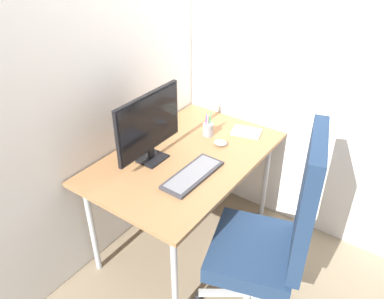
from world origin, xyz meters
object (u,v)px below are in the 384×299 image
object	(u,v)px
office_chair	(276,233)
pen_holder	(208,129)
keyboard	(193,175)
mouse	(221,143)
monitor	(149,125)
notebook	(247,132)

from	to	relation	value
office_chair	pen_holder	xyz separation A→B (m)	(0.47, 0.74, 0.17)
office_chair	pen_holder	world-z (taller)	office_chair
office_chair	keyboard	distance (m)	0.57
office_chair	mouse	bearing A→B (deg)	55.90
office_chair	mouse	size ratio (longest dim) A/B	13.72
office_chair	monitor	world-z (taller)	office_chair
monitor	notebook	size ratio (longest dim) A/B	2.68
mouse	pen_holder	size ratio (longest dim) A/B	0.51
monitor	pen_holder	xyz separation A→B (m)	(0.45, -0.12, -0.19)
pen_holder	notebook	xyz separation A→B (m)	(0.18, -0.20, -0.04)
keyboard	notebook	distance (m)	0.63
notebook	mouse	bearing A→B (deg)	151.65
monitor	mouse	size ratio (longest dim) A/B	6.00
office_chair	keyboard	bearing A→B (deg)	88.16
monitor	notebook	world-z (taller)	monitor
keyboard	notebook	bearing A→B (deg)	-1.01
keyboard	mouse	world-z (taller)	mouse
office_chair	keyboard	size ratio (longest dim) A/B	2.85
pen_holder	mouse	bearing A→B (deg)	-114.34
keyboard	notebook	xyz separation A→B (m)	(0.63, -0.01, -0.00)
keyboard	pen_holder	distance (m)	0.49
office_chair	notebook	size ratio (longest dim) A/B	6.12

